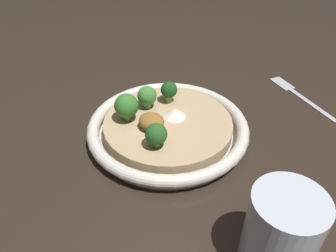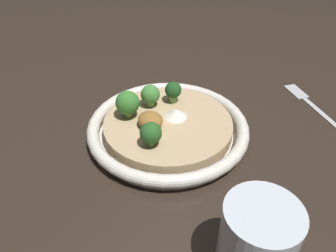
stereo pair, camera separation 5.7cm
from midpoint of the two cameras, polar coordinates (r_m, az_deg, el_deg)
ground_plane at (r=0.58m, az=-2.80°, el=-1.70°), size 6.00×6.00×0.00m
risotto_bowl at (r=0.57m, az=-2.85°, el=-0.37°), size 0.28×0.28×0.03m
cheese_sprinkle at (r=0.57m, az=-1.76°, el=2.28°), size 0.04×0.04×0.02m
crispy_onion_garnish at (r=0.54m, az=-5.89°, el=0.68°), size 0.04×0.04×0.03m
broccoli_front at (r=0.50m, az=-5.36°, el=-1.63°), size 0.03×0.03×0.04m
broccoli_back at (r=0.60m, az=-2.56°, el=6.11°), size 0.03×0.03×0.04m
broccoli_back_left at (r=0.59m, az=-6.46°, el=5.09°), size 0.03×0.03×0.04m
broccoli_front_left at (r=0.56m, az=-10.17°, el=3.35°), size 0.04×0.04×0.05m
drinking_glass at (r=0.39m, az=15.04°, el=-17.64°), size 0.08×0.08×0.11m
fork_utensil at (r=0.73m, az=19.32°, el=5.44°), size 0.17×0.09×0.00m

